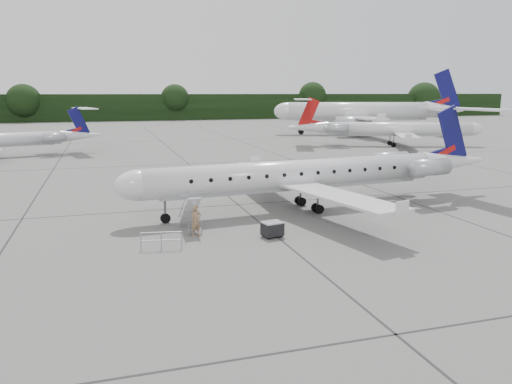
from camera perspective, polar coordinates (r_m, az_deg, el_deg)
name	(u,v)px	position (r m, az deg, el deg)	size (l,w,h in m)	color
ground	(343,225)	(33.18, 9.95, -3.68)	(320.00, 320.00, 0.00)	slate
treeline	(152,107)	(159.27, -11.78, 9.47)	(260.00, 4.00, 8.00)	black
main_regional_jet	(297,160)	(36.07, 4.71, 3.63)	(28.78, 20.72, 7.38)	silver
airstair	(190,212)	(31.33, -7.57, -2.32)	(0.85, 2.51, 2.31)	silver
passenger	(196,221)	(30.06, -6.86, -3.30)	(0.69, 0.45, 1.89)	#846248
safety_railing	(161,241)	(27.89, -10.77, -5.54)	(2.20, 0.08, 1.00)	gray
baggage_cart	(272,229)	(29.80, 1.88, -4.25)	(1.14, 0.92, 0.99)	black
bg_narrowbody	(357,102)	(105.51, 11.50, 10.02)	(36.33, 26.15, 13.04)	silver
bg_regional_right	(399,122)	(83.59, 16.07, 7.67)	(29.09, 20.95, 7.63)	silver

